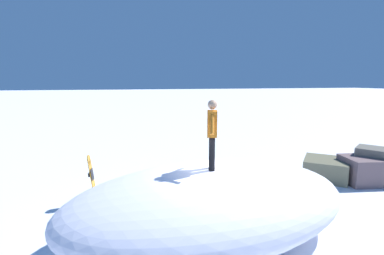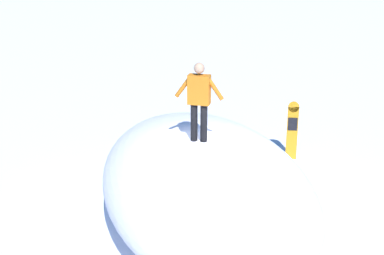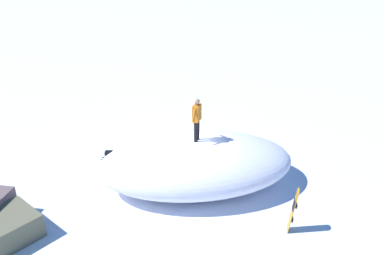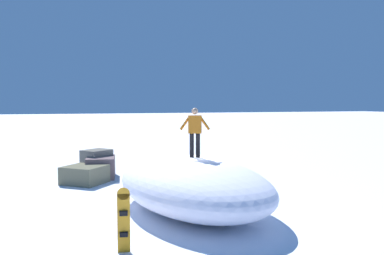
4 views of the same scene
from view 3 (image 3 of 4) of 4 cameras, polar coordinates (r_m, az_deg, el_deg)
ground at (r=14.04m, az=-1.62°, el=-8.94°), size 240.00×240.00×0.00m
snow_mound at (r=13.70m, az=0.67°, el=-5.50°), size 7.65×5.10×1.77m
snowboarder_standing at (r=12.99m, az=0.74°, el=1.61°), size 0.39×0.96×1.60m
snowboard_primary_upright at (r=11.89m, az=15.32°, el=-12.05°), size 0.25×0.33×1.59m
backpack_near at (r=16.09m, az=-12.61°, el=-4.15°), size 0.55×0.30×0.36m
backpack_far at (r=16.55m, az=-7.14°, el=-2.82°), size 0.60×0.32×0.37m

